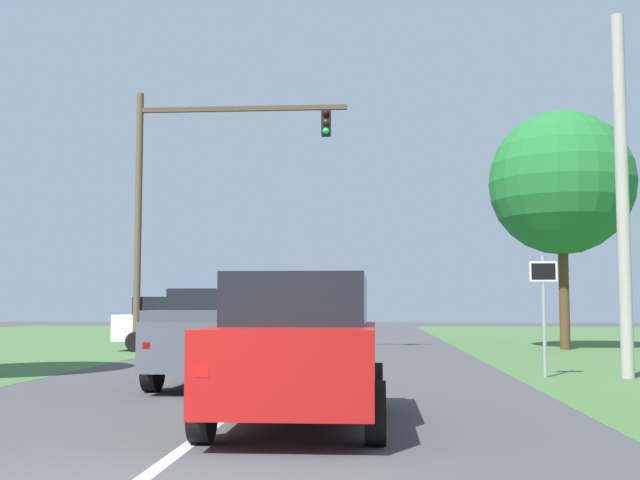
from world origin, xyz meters
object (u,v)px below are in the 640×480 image
(red_suv_near, at_px, (300,346))
(utility_pole_right, at_px, (622,194))
(crossing_suv_far, at_px, (182,323))
(traffic_light, at_px, (188,182))
(pickup_truck_lead, at_px, (227,335))
(keep_moving_sign, at_px, (544,300))
(oak_tree_right, at_px, (561,183))

(red_suv_near, relative_size, utility_pole_right, 0.58)
(red_suv_near, height_order, crossing_suv_far, red_suv_near)
(traffic_light, xyz_separation_m, utility_pole_right, (11.85, -9.17, -1.80))
(pickup_truck_lead, bearing_deg, keep_moving_sign, 16.86)
(red_suv_near, height_order, pickup_truck_lead, red_suv_near)
(traffic_light, bearing_deg, keep_moving_sign, -42.04)
(red_suv_near, xyz_separation_m, keep_moving_sign, (4.68, 7.32, 0.67))
(red_suv_near, relative_size, oak_tree_right, 0.54)
(utility_pole_right, bearing_deg, crossing_suv_far, 140.44)
(red_suv_near, bearing_deg, utility_pole_right, 48.58)
(traffic_light, bearing_deg, oak_tree_right, 10.52)
(pickup_truck_lead, relative_size, keep_moving_sign, 1.97)
(red_suv_near, xyz_separation_m, oak_tree_right, (7.76, 18.89, 4.98))
(red_suv_near, relative_size, pickup_truck_lead, 0.88)
(keep_moving_sign, relative_size, crossing_suv_far, 0.58)
(utility_pole_right, bearing_deg, pickup_truck_lead, -166.83)
(pickup_truck_lead, xyz_separation_m, oak_tree_right, (9.72, 13.58, 5.04))
(keep_moving_sign, bearing_deg, oak_tree_right, 75.10)
(pickup_truck_lead, height_order, utility_pole_right, utility_pole_right)
(pickup_truck_lead, xyz_separation_m, utility_pole_right, (8.38, 1.96, 3.04))
(keep_moving_sign, xyz_separation_m, oak_tree_right, (3.08, 11.57, 4.31))
(pickup_truck_lead, height_order, oak_tree_right, oak_tree_right)
(traffic_light, relative_size, keep_moving_sign, 3.36)
(traffic_light, bearing_deg, pickup_truck_lead, -72.68)
(pickup_truck_lead, distance_m, keep_moving_sign, 6.98)
(oak_tree_right, bearing_deg, traffic_light, -169.48)
(oak_tree_right, bearing_deg, crossing_suv_far, -173.54)
(pickup_truck_lead, bearing_deg, red_suv_near, -69.66)
(oak_tree_right, xyz_separation_m, crossing_suv_far, (-13.55, -1.53, -5.04))
(pickup_truck_lead, relative_size, oak_tree_right, 0.61)
(pickup_truck_lead, height_order, crossing_suv_far, pickup_truck_lead)
(oak_tree_right, xyz_separation_m, utility_pole_right, (-1.34, -11.62, -1.99))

